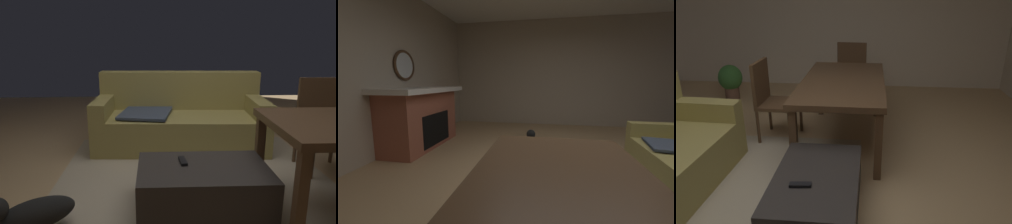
{
  "view_description": "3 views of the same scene",
  "coord_description": "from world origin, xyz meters",
  "views": [
    {
      "loc": [
        -0.34,
        -2.49,
        1.36
      ],
      "look_at": [
        -0.24,
        -0.26,
        0.8
      ],
      "focal_mm": 33.13,
      "sensor_mm": 36.0,
      "label": 1
    },
    {
      "loc": [
        2.19,
        -0.46,
        1.2
      ],
      "look_at": [
        0.48,
        -0.79,
        0.94
      ],
      "focal_mm": 21.91,
      "sensor_mm": 36.0,
      "label": 2
    },
    {
      "loc": [
        -1.95,
        -0.68,
        1.69
      ],
      "look_at": [
        0.51,
        -0.46,
        0.7
      ],
      "focal_mm": 33.2,
      "sensor_mm": 36.0,
      "label": 3
    }
  ],
  "objects": [
    {
      "name": "dining_chair_east",
      "position": [
        2.6,
        -0.38,
        0.52
      ],
      "size": [
        0.46,
        0.46,
        0.93
      ],
      "color": "#513823",
      "rests_on": "ground"
    },
    {
      "name": "ottoman_coffee_table",
      "position": [
        0.03,
        -0.29,
        0.18
      ],
      "size": [
        1.02,
        0.65,
        0.36
      ],
      "primitive_type": "cube",
      "color": "#2D2826",
      "rests_on": "ground"
    },
    {
      "name": "area_rug",
      "position": [
        0.03,
        0.42,
        0.01
      ],
      "size": [
        2.6,
        2.0,
        0.01
      ],
      "primitive_type": "cube",
      "color": "tan",
      "rests_on": "ground"
    },
    {
      "name": "floor",
      "position": [
        0.0,
        0.0,
        0.0
      ],
      "size": [
        8.78,
        8.78,
        0.0
      ],
      "primitive_type": "plane",
      "color": "tan"
    },
    {
      "name": "dining_chair_north",
      "position": [
        1.36,
        0.47,
        0.52
      ],
      "size": [
        0.45,
        0.45,
        0.93
      ],
      "color": "#513823",
      "rests_on": "ground"
    },
    {
      "name": "tv_remote",
      "position": [
        -0.12,
        -0.2,
        0.38
      ],
      "size": [
        0.06,
        0.16,
        0.02
      ],
      "primitive_type": "cube",
      "rotation": [
        0.0,
        0.0,
        0.09
      ],
      "color": "black",
      "rests_on": "ottoman_coffee_table"
    },
    {
      "name": "wall_right_window_side",
      "position": [
        3.66,
        0.0,
        1.42
      ],
      "size": [
        0.12,
        6.49,
        2.83
      ],
      "primitive_type": "cube",
      "color": "beige",
      "rests_on": "ground"
    },
    {
      "name": "potted_plant",
      "position": [
        2.64,
        1.55,
        0.32
      ],
      "size": [
        0.37,
        0.37,
        0.56
      ],
      "color": "brown",
      "rests_on": "ground"
    },
    {
      "name": "dining_table",
      "position": [
        1.36,
        -0.37,
        0.66
      ],
      "size": [
        1.69,
        0.91,
        0.74
      ],
      "color": "#513823",
      "rests_on": "ground"
    }
  ]
}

